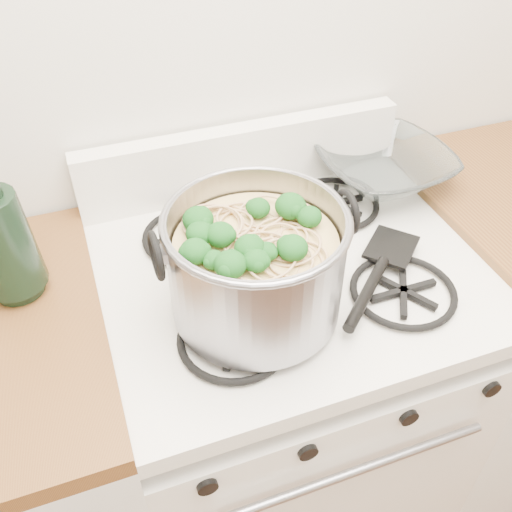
% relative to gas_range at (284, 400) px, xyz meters
% --- Properties ---
extents(gas_range, '(0.76, 0.66, 0.92)m').
position_rel_gas_range_xyz_m(gas_range, '(0.00, 0.00, 0.00)').
color(gas_range, white).
rests_on(gas_range, ground).
extents(counter_left, '(0.25, 0.65, 0.92)m').
position_rel_gas_range_xyz_m(counter_left, '(-0.51, 0.00, 0.02)').
color(counter_left, silver).
rests_on(counter_left, ground).
extents(stock_pot, '(0.34, 0.31, 0.21)m').
position_rel_gas_range_xyz_m(stock_pot, '(-0.11, -0.10, 0.59)').
color(stock_pot, gray).
rests_on(stock_pot, gas_range).
extents(spatula, '(0.42, 0.42, 0.02)m').
position_rel_gas_range_xyz_m(spatula, '(0.20, -0.04, 0.50)').
color(spatula, black).
rests_on(spatula, gas_range).
extents(glass_bowl, '(0.13, 0.13, 0.03)m').
position_rel_gas_range_xyz_m(glass_bowl, '(0.31, 0.19, 0.50)').
color(glass_bowl, white).
rests_on(glass_bowl, gas_range).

